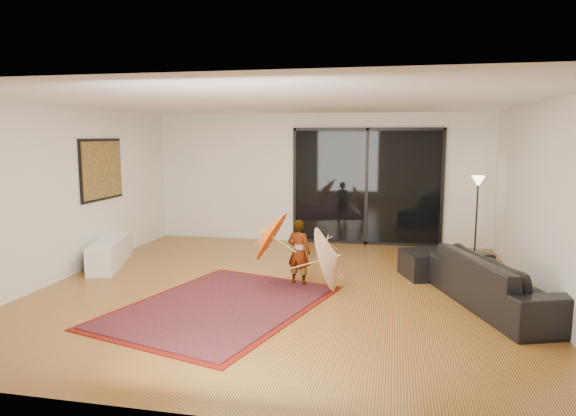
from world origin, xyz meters
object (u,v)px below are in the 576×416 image
(media_console, at_px, (110,252))
(child, at_px, (299,252))
(ottoman, at_px, (427,264))
(sofa, at_px, (500,282))

(media_console, distance_m, child, 3.48)
(ottoman, bearing_deg, media_console, -176.34)
(media_console, height_order, child, child)
(sofa, xyz_separation_m, ottoman, (-0.84, 1.33, -0.14))
(ottoman, relative_size, child, 0.72)
(media_console, height_order, sofa, sofa)
(sofa, height_order, child, child)
(sofa, bearing_deg, media_console, 61.19)
(child, bearing_deg, media_console, 5.92)
(sofa, bearing_deg, ottoman, 12.55)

